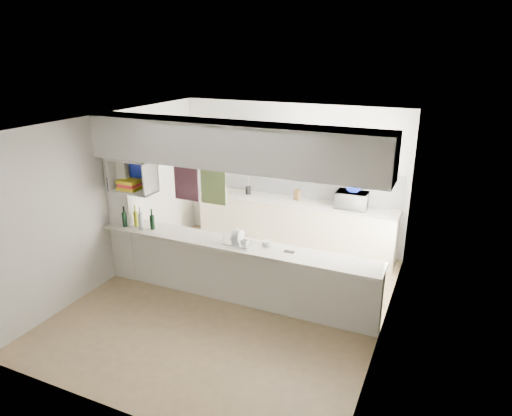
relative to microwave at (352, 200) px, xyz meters
The scene contains 16 objects.
floor 2.67m from the microwave, 119.23° to the right, with size 4.80×4.80×0.00m, color #8D7752.
ceiling 2.89m from the microwave, 119.23° to the right, with size 4.80×4.80×0.00m, color white.
wall_back 1.25m from the microwave, 167.44° to the left, with size 4.20×4.20×0.00m, color silver.
wall_left 3.93m from the microwave, 147.06° to the right, with size 4.80×4.80×0.00m, color silver.
wall_right 2.33m from the microwave, 67.00° to the right, with size 4.80×4.80×0.00m, color silver.
servery_partition 2.60m from the microwave, 122.66° to the right, with size 4.20×0.50×2.60m.
cubby_shelf 3.59m from the microwave, 141.50° to the right, with size 0.65×0.35×0.50m.
kitchen_run 1.06m from the microwave, behind, with size 3.60×0.63×2.24m.
microwave is the anchor object (origin of this frame).
bowl 0.18m from the microwave, 19.15° to the right, with size 0.25×0.25×0.06m, color navy.
dish_rack 2.37m from the microwave, 117.42° to the right, with size 0.40×0.31×0.21m.
cup 2.41m from the microwave, 113.77° to the right, with size 0.11×0.11×0.09m, color white.
wine_bottles 3.52m from the microwave, 141.23° to the right, with size 0.52×0.15×0.35m.
plastic_tubs 2.15m from the microwave, 108.58° to the right, with size 0.49×0.17×0.07m.
utensil_jar 1.95m from the microwave, behind, with size 0.10×0.10×0.15m, color black.
knife_block 1.00m from the microwave, behind, with size 0.10×0.08×0.20m, color #51381B.
Camera 1 is at (2.69, -5.22, 3.48)m, focal length 32.00 mm.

